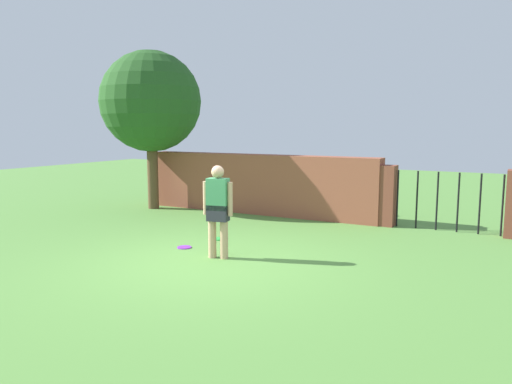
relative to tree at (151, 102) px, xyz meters
name	(u,v)px	position (x,y,z in m)	size (l,w,h in m)	color
ground_plane	(207,263)	(4.46, -3.91, -2.95)	(40.00, 40.00, 0.00)	#568C3D
brick_wall	(258,184)	(2.96, 0.69, -2.17)	(6.52, 0.50, 1.56)	brown
tree	(151,102)	(0.00, 0.00, 0.00)	(2.75, 2.75, 4.34)	brown
person	(218,207)	(4.45, -3.56, -2.05)	(0.53, 0.29, 1.62)	tan
fence_gate	(448,200)	(7.67, 0.69, -2.25)	(3.13, 0.44, 1.40)	brown
frisbee_green	(217,239)	(3.65, -2.38, -2.94)	(0.27, 0.27, 0.02)	green
frisbee_purple	(184,247)	(3.50, -3.26, -2.94)	(0.27, 0.27, 0.02)	purple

